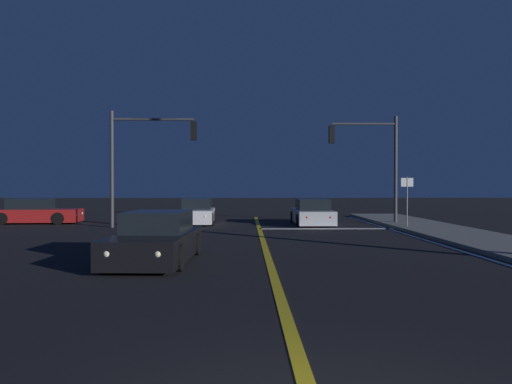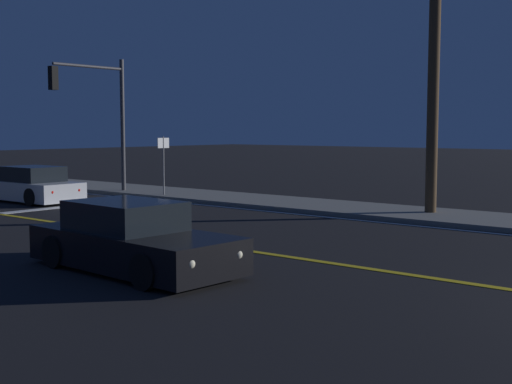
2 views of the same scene
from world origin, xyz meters
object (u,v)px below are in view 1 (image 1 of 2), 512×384
Objects in this scene: car_side_waiting_red at (35,213)px; street_sign_corner at (407,194)px; car_far_approaching_silver at (312,213)px; traffic_signal_far_left at (143,149)px; traffic_signal_near_right at (371,153)px; car_lead_oncoming_black at (156,240)px; car_mid_block_white at (197,213)px.

street_sign_corner reaches higher than car_side_waiting_red.
car_far_approaching_silver is 9.16m from traffic_signal_far_left.
traffic_signal_near_right is at bearing 109.05° from street_sign_corner.
street_sign_corner is at bearing 75.64° from car_side_waiting_red.
street_sign_corner is at bearing -132.67° from car_lead_oncoming_black.
car_side_waiting_red is (-8.91, 13.70, -0.00)m from car_lead_oncoming_black.
car_far_approaching_silver is at bearing 10.98° from traffic_signal_far_left.
car_mid_block_white is at bearing -6.17° from traffic_signal_near_right.
traffic_signal_near_right is at bearing -4.78° from car_far_approaching_silver.
traffic_signal_far_left reaches higher than car_far_approaching_silver.
traffic_signal_far_left reaches higher than traffic_signal_near_right.
traffic_signal_near_right is 1.00× the size of traffic_signal_far_left.
car_far_approaching_silver is (5.84, 12.72, 0.00)m from car_lead_oncoming_black.
car_mid_block_white is at bearing 172.54° from car_far_approaching_silver.
car_lead_oncoming_black is 0.83× the size of traffic_signal_near_right.
car_side_waiting_red is at bearing -54.19° from car_lead_oncoming_black.
car_lead_oncoming_black and car_far_approaching_silver have the same top height.
traffic_signal_far_left is at bearing -169.41° from car_far_approaching_silver.
car_mid_block_white is 6.10m from car_far_approaching_silver.
car_mid_block_white is 0.75× the size of traffic_signal_near_right.
car_far_approaching_silver is at bearing 83.92° from car_side_waiting_red.
car_lead_oncoming_black and car_side_waiting_red have the same top height.
car_side_waiting_red is (-8.69, 0.23, 0.00)m from car_mid_block_white.
traffic_signal_near_right is (8.88, 12.49, 3.15)m from car_lead_oncoming_black.
traffic_signal_near_right is at bearing 6.97° from traffic_signal_far_left.
street_sign_corner is (10.06, -3.78, 1.06)m from car_mid_block_white.
traffic_signal_far_left reaches higher than street_sign_corner.
traffic_signal_near_right reaches higher than car_lead_oncoming_black.
car_side_waiting_red is at bearing 175.82° from car_far_approaching_silver.
car_lead_oncoming_black is 15.64m from traffic_signal_near_right.
traffic_signal_far_left is (-11.46, -1.40, 0.05)m from traffic_signal_near_right.
traffic_signal_near_right reaches higher than car_side_waiting_red.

